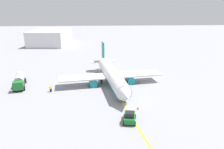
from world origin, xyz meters
The scene contains 8 objects.
ground_plane centered at (0.00, 0.00, 0.00)m, with size 400.00×400.00×0.00m, color #939399.
airplane centered at (-0.50, -0.08, 2.63)m, with size 32.80×28.68×9.61m.
fuel_tanker centered at (-0.30, -24.88, 1.71)m, with size 9.76×4.85×3.15m.
pushback_tug centered at (19.25, 2.05, 1.01)m, with size 3.90×2.86×2.20m.
refueling_worker centered at (3.88, -15.77, 0.82)m, with size 0.63×0.60×1.71m.
safety_cone_nose centered at (14.54, 4.52, 0.28)m, with size 0.50×0.50×0.56m, color #F2590F.
distant_hangar centered at (-67.76, -31.39, 4.13)m, with size 28.62×21.43×8.28m.
taxi_line_marking centered at (0.00, 0.00, 0.01)m, with size 71.11×0.30×0.01m, color yellow.
Camera 1 is at (51.83, -3.29, 20.09)m, focal length 32.27 mm.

